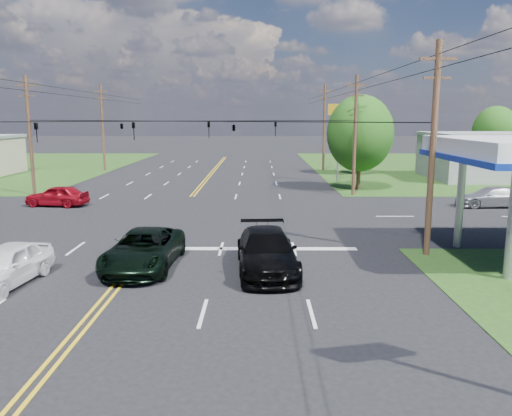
{
  "coord_description": "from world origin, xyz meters",
  "views": [
    {
      "loc": [
        5.28,
        -19.17,
        6.22
      ],
      "look_at": [
        5.17,
        6.0,
        1.64
      ],
      "focal_mm": 35.0,
      "sensor_mm": 36.0,
      "label": 1
    }
  ],
  "objects_px": {
    "pole_ne": "(355,134)",
    "pickup_white": "(5,265)",
    "pole_right_far": "(324,127)",
    "pickup_dkgreen": "(144,250)",
    "tree_right_a": "(360,133)",
    "tree_right_b": "(361,136)",
    "pole_nw": "(30,134)",
    "retail_ne": "(500,157)",
    "tree_far_r": "(495,131)",
    "pole_se": "(433,147)",
    "pole_left_far": "(103,127)",
    "suv_black": "(267,251)"
  },
  "relations": [
    {
      "from": "pole_left_far",
      "to": "pole_right_far",
      "type": "relative_size",
      "value": 1.0
    },
    {
      "from": "pole_right_far",
      "to": "tree_right_b",
      "type": "distance_m",
      "value": 5.4
    },
    {
      "from": "retail_ne",
      "to": "pickup_white",
      "type": "xyz_separation_m",
      "value": [
        -34.2,
        -33.25,
        -1.42
      ]
    },
    {
      "from": "pole_nw",
      "to": "pole_left_far",
      "type": "bearing_deg",
      "value": 90.0
    },
    {
      "from": "pole_nw",
      "to": "pole_ne",
      "type": "height_order",
      "value": "same"
    },
    {
      "from": "pole_se",
      "to": "tree_right_a",
      "type": "bearing_deg",
      "value": 87.27
    },
    {
      "from": "pickup_dkgreen",
      "to": "pole_se",
      "type": "bearing_deg",
      "value": 11.7
    },
    {
      "from": "tree_right_b",
      "to": "tree_far_r",
      "type": "height_order",
      "value": "tree_far_r"
    },
    {
      "from": "pickup_dkgreen",
      "to": "pickup_white",
      "type": "distance_m",
      "value": 5.2
    },
    {
      "from": "retail_ne",
      "to": "pole_ne",
      "type": "xyz_separation_m",
      "value": [
        -17.0,
        -11.0,
        2.72
      ]
    },
    {
      "from": "pole_ne",
      "to": "tree_right_a",
      "type": "distance_m",
      "value": 3.16
    },
    {
      "from": "pole_left_far",
      "to": "pole_right_far",
      "type": "xyz_separation_m",
      "value": [
        26.0,
        0.0,
        0.0
      ]
    },
    {
      "from": "pole_se",
      "to": "pole_ne",
      "type": "distance_m",
      "value": 18.0
    },
    {
      "from": "pole_ne",
      "to": "pole_right_far",
      "type": "relative_size",
      "value": 0.95
    },
    {
      "from": "pole_nw",
      "to": "tree_right_b",
      "type": "distance_m",
      "value": 33.1
    },
    {
      "from": "suv_black",
      "to": "pole_ne",
      "type": "bearing_deg",
      "value": 66.64
    },
    {
      "from": "tree_right_b",
      "to": "suv_black",
      "type": "distance_m",
      "value": 37.24
    },
    {
      "from": "pole_nw",
      "to": "pole_right_far",
      "type": "relative_size",
      "value": 0.95
    },
    {
      "from": "pole_left_far",
      "to": "suv_black",
      "type": "distance_m",
      "value": 43.84
    },
    {
      "from": "tree_right_a",
      "to": "suv_black",
      "type": "height_order",
      "value": "tree_right_a"
    },
    {
      "from": "pole_ne",
      "to": "suv_black",
      "type": "xyz_separation_m",
      "value": [
        -7.37,
        -20.45,
        -4.08
      ]
    },
    {
      "from": "pickup_dkgreen",
      "to": "suv_black",
      "type": "distance_m",
      "value": 5.15
    },
    {
      "from": "tree_far_r",
      "to": "pole_right_far",
      "type": "bearing_deg",
      "value": -174.56
    },
    {
      "from": "pole_right_far",
      "to": "pickup_dkgreen",
      "type": "xyz_separation_m",
      "value": [
        -12.5,
        -39.02,
        -4.38
      ]
    },
    {
      "from": "tree_right_a",
      "to": "pickup_white",
      "type": "bearing_deg",
      "value": -125.79
    },
    {
      "from": "pole_right_far",
      "to": "tree_far_r",
      "type": "distance_m",
      "value": 21.1
    },
    {
      "from": "pole_nw",
      "to": "suv_black",
      "type": "bearing_deg",
      "value": -47.67
    },
    {
      "from": "tree_right_a",
      "to": "pickup_white",
      "type": "relative_size",
      "value": 1.8
    },
    {
      "from": "tree_right_b",
      "to": "suv_black",
      "type": "xyz_separation_m",
      "value": [
        -10.87,
        -35.45,
        -3.38
      ]
    },
    {
      "from": "pole_ne",
      "to": "retail_ne",
      "type": "bearing_deg",
      "value": 32.91
    },
    {
      "from": "tree_right_a",
      "to": "pole_left_far",
      "type": "bearing_deg",
      "value": 149.35
    },
    {
      "from": "pole_se",
      "to": "tree_far_r",
      "type": "distance_m",
      "value": 44.3
    },
    {
      "from": "tree_right_a",
      "to": "suv_black",
      "type": "bearing_deg",
      "value": -109.64
    },
    {
      "from": "retail_ne",
      "to": "tree_right_a",
      "type": "distance_m",
      "value": 18.09
    },
    {
      "from": "pickup_dkgreen",
      "to": "tree_far_r",
      "type": "bearing_deg",
      "value": 53.26
    },
    {
      "from": "retail_ne",
      "to": "tree_far_r",
      "type": "relative_size",
      "value": 1.83
    },
    {
      "from": "suv_black",
      "to": "pole_nw",
      "type": "bearing_deg",
      "value": 128.78
    },
    {
      "from": "pole_se",
      "to": "pole_ne",
      "type": "relative_size",
      "value": 1.0
    },
    {
      "from": "tree_right_a",
      "to": "tree_right_b",
      "type": "bearing_deg",
      "value": 78.23
    },
    {
      "from": "retail_ne",
      "to": "pickup_white",
      "type": "bearing_deg",
      "value": -135.81
    },
    {
      "from": "pickup_white",
      "to": "tree_right_a",
      "type": "bearing_deg",
      "value": 61.27
    },
    {
      "from": "pole_right_far",
      "to": "pickup_dkgreen",
      "type": "height_order",
      "value": "pole_right_far"
    },
    {
      "from": "pole_ne",
      "to": "pickup_dkgreen",
      "type": "bearing_deg",
      "value": -121.97
    },
    {
      "from": "pole_right_far",
      "to": "tree_far_r",
      "type": "xyz_separation_m",
      "value": [
        21.0,
        2.0,
        -0.62
      ]
    },
    {
      "from": "tree_right_b",
      "to": "retail_ne",
      "type": "bearing_deg",
      "value": -16.5
    },
    {
      "from": "tree_far_r",
      "to": "suv_black",
      "type": "relative_size",
      "value": 1.32
    },
    {
      "from": "pole_left_far",
      "to": "tree_right_b",
      "type": "relative_size",
      "value": 1.41
    },
    {
      "from": "suv_black",
      "to": "pole_left_far",
      "type": "bearing_deg",
      "value": 111.73
    },
    {
      "from": "pole_ne",
      "to": "pickup_white",
      "type": "xyz_separation_m",
      "value": [
        -17.2,
        -22.25,
        -4.14
      ]
    },
    {
      "from": "retail_ne",
      "to": "pole_left_far",
      "type": "xyz_separation_m",
      "value": [
        -43.0,
        8.0,
        2.97
      ]
    }
  ]
}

